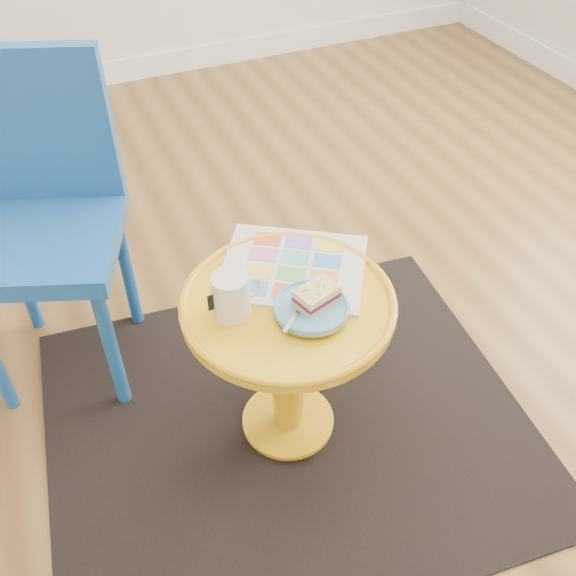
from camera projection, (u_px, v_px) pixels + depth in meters
name	position (u px, v px, depth m)	size (l,w,h in m)	color
floor	(309.00, 316.00, 2.11)	(4.00, 4.00, 0.00)	brown
rug	(288.00, 422.00, 1.80)	(1.30, 1.10, 0.01)	black
side_table	(288.00, 340.00, 1.57)	(0.50, 0.50, 0.47)	#EAA813
chair	(41.00, 208.00, 1.67)	(0.52, 0.52, 0.90)	#175098
newspaper	(293.00, 267.00, 1.56)	(0.34, 0.29, 0.01)	silver
mug	(232.00, 294.00, 1.41)	(0.12, 0.08, 0.11)	white
plate	(311.00, 308.00, 1.43)	(0.17, 0.17, 0.02)	#529BAE
cake_slice	(317.00, 296.00, 1.42)	(0.11, 0.09, 0.04)	#D3BC8C
fork	(300.00, 309.00, 1.42)	(0.12, 0.10, 0.00)	silver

